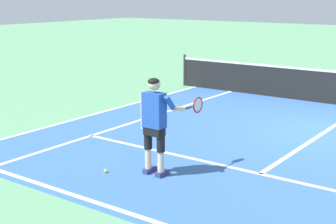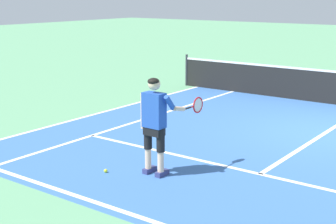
% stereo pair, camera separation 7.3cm
% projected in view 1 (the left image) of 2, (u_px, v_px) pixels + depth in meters
% --- Properties ---
extents(ground_plane, '(80.00, 80.00, 0.00)m').
position_uv_depth(ground_plane, '(325.00, 132.00, 11.38)').
color(ground_plane, '#609E70').
extents(court_inner_surface, '(10.98, 9.39, 0.00)m').
position_uv_depth(court_inner_surface, '(301.00, 147.00, 10.24)').
color(court_inner_surface, '#3866A8').
rests_on(court_inner_surface, ground).
extents(line_service, '(8.23, 0.10, 0.01)m').
position_uv_depth(line_service, '(260.00, 174.00, 8.74)').
color(line_service, white).
rests_on(line_service, ground).
extents(line_centre_service, '(0.10, 6.40, 0.01)m').
position_uv_depth(line_centre_service, '(323.00, 133.00, 11.26)').
color(line_centre_service, white).
rests_on(line_centre_service, ground).
extents(line_singles_left, '(0.10, 8.99, 0.01)m').
position_uv_depth(line_singles_left, '(145.00, 119.00, 12.59)').
color(line_singles_left, white).
rests_on(line_singles_left, ground).
extents(line_doubles_left, '(0.10, 8.99, 0.01)m').
position_uv_depth(line_doubles_left, '(104.00, 111.00, 13.37)').
color(line_doubles_left, white).
rests_on(line_doubles_left, ground).
extents(tennis_player, '(0.64, 1.11, 1.71)m').
position_uv_depth(tennis_player, '(156.00, 120.00, 8.49)').
color(tennis_player, navy).
rests_on(tennis_player, ground).
extents(tennis_ball_near_feet, '(0.07, 0.07, 0.07)m').
position_uv_depth(tennis_ball_near_feet, '(106.00, 171.00, 8.79)').
color(tennis_ball_near_feet, '#CCE02D').
rests_on(tennis_ball_near_feet, ground).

